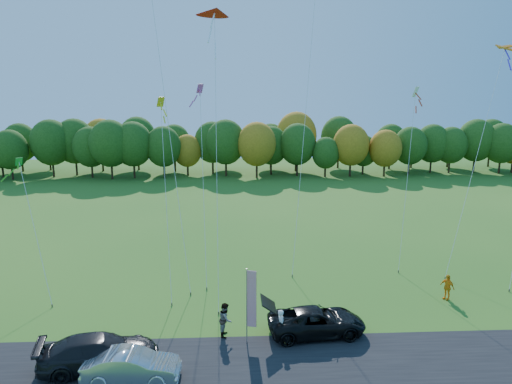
{
  "coord_description": "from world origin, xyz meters",
  "views": [
    {
      "loc": [
        -1.55,
        -24.86,
        13.26
      ],
      "look_at": [
        0.0,
        6.0,
        7.0
      ],
      "focal_mm": 32.0,
      "sensor_mm": 36.0,
      "label": 1
    }
  ],
  "objects_px": {
    "feather_flag": "(251,298)",
    "silver_sedan": "(132,366)",
    "person_east": "(447,287)",
    "black_suv": "(317,321)"
  },
  "relations": [
    {
      "from": "black_suv",
      "to": "feather_flag",
      "type": "relative_size",
      "value": 1.29
    },
    {
      "from": "silver_sedan",
      "to": "feather_flag",
      "type": "xyz_separation_m",
      "value": [
        5.82,
        3.19,
        1.9
      ]
    },
    {
      "from": "person_east",
      "to": "feather_flag",
      "type": "distance_m",
      "value": 14.47
    },
    {
      "from": "black_suv",
      "to": "person_east",
      "type": "distance_m",
      "value": 10.51
    },
    {
      "from": "black_suv",
      "to": "person_east",
      "type": "height_order",
      "value": "person_east"
    },
    {
      "from": "black_suv",
      "to": "feather_flag",
      "type": "distance_m",
      "value": 4.34
    },
    {
      "from": "feather_flag",
      "to": "silver_sedan",
      "type": "bearing_deg",
      "value": -151.31
    },
    {
      "from": "black_suv",
      "to": "person_east",
      "type": "xyz_separation_m",
      "value": [
        9.64,
        4.19,
        0.1
      ]
    },
    {
      "from": "silver_sedan",
      "to": "person_east",
      "type": "height_order",
      "value": "person_east"
    },
    {
      "from": "silver_sedan",
      "to": "person_east",
      "type": "bearing_deg",
      "value": -65.94
    }
  ]
}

